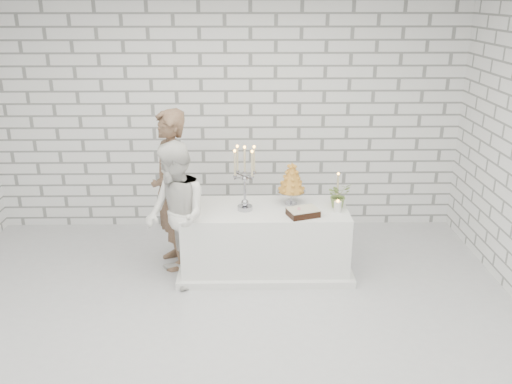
{
  "coord_description": "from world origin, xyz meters",
  "views": [
    {
      "loc": [
        0.26,
        -4.29,
        2.95
      ],
      "look_at": [
        0.35,
        0.89,
        1.05
      ],
      "focal_mm": 37.86,
      "sensor_mm": 36.0,
      "label": 1
    }
  ],
  "objects_px": {
    "cake_table": "(265,239)",
    "groom": "(171,190)",
    "bride": "(176,216)",
    "candelabra": "(245,178)",
    "croquembouche": "(292,183)"
  },
  "relations": [
    {
      "from": "bride",
      "to": "candelabra",
      "type": "distance_m",
      "value": 0.83
    },
    {
      "from": "cake_table",
      "to": "bride",
      "type": "bearing_deg",
      "value": -162.72
    },
    {
      "from": "bride",
      "to": "candelabra",
      "type": "xyz_separation_m",
      "value": [
        0.72,
        0.25,
        0.32
      ]
    },
    {
      "from": "groom",
      "to": "candelabra",
      "type": "xyz_separation_m",
      "value": [
        0.82,
        -0.2,
        0.2
      ]
    },
    {
      "from": "croquembouche",
      "to": "cake_table",
      "type": "bearing_deg",
      "value": -156.55
    },
    {
      "from": "cake_table",
      "to": "candelabra",
      "type": "distance_m",
      "value": 0.77
    },
    {
      "from": "groom",
      "to": "bride",
      "type": "height_order",
      "value": "groom"
    },
    {
      "from": "cake_table",
      "to": "groom",
      "type": "xyz_separation_m",
      "value": [
        -1.04,
        0.16,
        0.53
      ]
    },
    {
      "from": "groom",
      "to": "candelabra",
      "type": "distance_m",
      "value": 0.87
    },
    {
      "from": "cake_table",
      "to": "croquembouche",
      "type": "xyz_separation_m",
      "value": [
        0.29,
        0.13,
        0.62
      ]
    },
    {
      "from": "candelabra",
      "to": "cake_table",
      "type": "bearing_deg",
      "value": 10.69
    },
    {
      "from": "cake_table",
      "to": "candelabra",
      "type": "bearing_deg",
      "value": -169.31
    },
    {
      "from": "groom",
      "to": "candelabra",
      "type": "bearing_deg",
      "value": 56.83
    },
    {
      "from": "cake_table",
      "to": "groom",
      "type": "distance_m",
      "value": 1.18
    },
    {
      "from": "groom",
      "to": "croquembouche",
      "type": "xyz_separation_m",
      "value": [
        1.33,
        -0.03,
        0.09
      ]
    }
  ]
}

